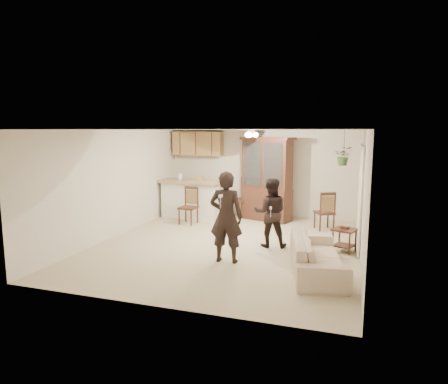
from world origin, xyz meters
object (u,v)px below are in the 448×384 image
(adult, at_px, (226,216))
(chair_hutch_right, at_px, (324,219))
(child, at_px, (270,216))
(china_hutch, at_px, (267,180))
(chair_hutch_left, at_px, (240,206))
(side_table, at_px, (344,240))
(chair_bar, at_px, (188,214))
(sofa, at_px, (317,252))

(adult, distance_m, chair_hutch_right, 3.59)
(adult, relative_size, child, 1.33)
(adult, distance_m, child, 1.41)
(china_hutch, relative_size, chair_hutch_left, 2.02)
(side_table, height_order, chair_bar, chair_bar)
(chair_hutch_right, bearing_deg, child, 35.00)
(china_hutch, xyz_separation_m, chair_bar, (-1.89, -1.13, -0.86))
(sofa, xyz_separation_m, chair_hutch_right, (-0.11, 3.19, -0.09))
(child, height_order, chair_bar, child)
(sofa, relative_size, chair_bar, 1.89)
(china_hutch, distance_m, chair_hutch_right, 1.94)
(side_table, distance_m, chair_bar, 4.25)
(adult, height_order, side_table, adult)
(side_table, xyz_separation_m, chair_bar, (-4.05, 1.30, 0.03))
(sofa, bearing_deg, chair_bar, 41.85)
(chair_bar, distance_m, chair_hutch_right, 3.55)
(child, bearing_deg, china_hutch, -88.20)
(sofa, relative_size, child, 1.39)
(chair_bar, bearing_deg, chair_hutch_left, 54.16)
(adult, height_order, child, adult)
(chair_hutch_left, bearing_deg, sofa, -20.26)
(sofa, distance_m, child, 1.73)
(sofa, xyz_separation_m, side_table, (0.43, 1.39, -0.11))
(child, distance_m, china_hutch, 2.65)
(side_table, xyz_separation_m, chair_hutch_right, (-0.54, 1.80, 0.02))
(child, relative_size, china_hutch, 0.59)
(sofa, xyz_separation_m, adult, (-1.70, 0.03, 0.53))
(chair_hutch_left, relative_size, chair_hutch_right, 1.16)
(china_hutch, relative_size, chair_hutch_right, 2.35)
(side_table, relative_size, chair_hutch_right, 0.58)
(china_hutch, bearing_deg, chair_bar, -131.72)
(adult, bearing_deg, chair_hutch_right, -120.43)
(china_hutch, relative_size, side_table, 4.08)
(sofa, distance_m, chair_hutch_right, 3.20)
(sofa, distance_m, chair_hutch_left, 4.68)
(chair_hutch_left, distance_m, chair_hutch_right, 2.53)
(sofa, distance_m, side_table, 1.46)
(china_hutch, distance_m, chair_hutch_left, 1.14)
(china_hutch, height_order, chair_hutch_right, china_hutch)
(sofa, xyz_separation_m, child, (-1.10, 1.30, 0.31))
(child, xyz_separation_m, chair_bar, (-2.51, 1.40, -0.40))
(chair_bar, bearing_deg, sofa, -31.25)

